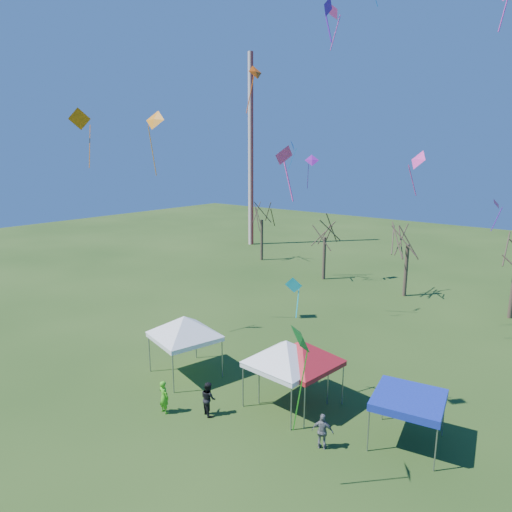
{
  "coord_description": "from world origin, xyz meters",
  "views": [
    {
      "loc": [
        11.79,
        -13.84,
        12.26
      ],
      "look_at": [
        -1.89,
        3.0,
        7.39
      ],
      "focal_mm": 32.0,
      "sensor_mm": 36.0,
      "label": 1
    }
  ],
  "objects_px": {
    "tree_2": "(409,225)",
    "person_green": "(164,397)",
    "person_grey": "(323,431)",
    "radio_mast": "(251,152)",
    "tree_0": "(262,205)",
    "tent_white_mid": "(286,345)",
    "tent_red": "(302,345)",
    "tree_1": "(325,222)",
    "tent_blue": "(409,400)",
    "person_dark": "(208,398)",
    "tent_white_west": "(184,320)"
  },
  "relations": [
    {
      "from": "tent_white_west",
      "to": "person_grey",
      "type": "relative_size",
      "value": 2.78
    },
    {
      "from": "person_green",
      "to": "tree_2",
      "type": "bearing_deg",
      "value": -90.44
    },
    {
      "from": "tent_white_mid",
      "to": "tent_red",
      "type": "height_order",
      "value": "tent_white_mid"
    },
    {
      "from": "tree_2",
      "to": "person_grey",
      "type": "xyz_separation_m",
      "value": [
        5.51,
        -23.1,
        -5.5
      ]
    },
    {
      "from": "tent_blue",
      "to": "person_green",
      "type": "xyz_separation_m",
      "value": [
        -10.0,
        -5.03,
        -1.22
      ]
    },
    {
      "from": "tree_0",
      "to": "tree_1",
      "type": "bearing_deg",
      "value": -15.18
    },
    {
      "from": "tree_0",
      "to": "person_dark",
      "type": "relative_size",
      "value": 5.07
    },
    {
      "from": "tree_0",
      "to": "tent_white_mid",
      "type": "xyz_separation_m",
      "value": [
        20.79,
        -24.32,
        -3.27
      ]
    },
    {
      "from": "tent_blue",
      "to": "person_dark",
      "type": "distance_m",
      "value": 9.14
    },
    {
      "from": "tree_2",
      "to": "tent_red",
      "type": "relative_size",
      "value": 1.85
    },
    {
      "from": "tent_red",
      "to": "person_grey",
      "type": "distance_m",
      "value": 4.3
    },
    {
      "from": "person_dark",
      "to": "person_green",
      "type": "bearing_deg",
      "value": 54.44
    },
    {
      "from": "tree_1",
      "to": "tent_red",
      "type": "height_order",
      "value": "tree_1"
    },
    {
      "from": "tree_2",
      "to": "person_dark",
      "type": "bearing_deg",
      "value": -90.22
    },
    {
      "from": "tent_red",
      "to": "person_grey",
      "type": "height_order",
      "value": "tent_red"
    },
    {
      "from": "tree_1",
      "to": "tent_blue",
      "type": "distance_m",
      "value": 26.83
    },
    {
      "from": "tree_2",
      "to": "tree_0",
      "type": "bearing_deg",
      "value": 170.76
    },
    {
      "from": "radio_mast",
      "to": "tent_white_west",
      "type": "relative_size",
      "value": 5.66
    },
    {
      "from": "tent_blue",
      "to": "person_dark",
      "type": "xyz_separation_m",
      "value": [
        -8.24,
        -3.78,
        -1.22
      ]
    },
    {
      "from": "tree_0",
      "to": "tent_red",
      "type": "bearing_deg",
      "value": -48.09
    },
    {
      "from": "tent_white_mid",
      "to": "tent_blue",
      "type": "height_order",
      "value": "tent_white_mid"
    },
    {
      "from": "radio_mast",
      "to": "person_green",
      "type": "distance_m",
      "value": 44.03
    },
    {
      "from": "tree_1",
      "to": "person_green",
      "type": "distance_m",
      "value": 27.1
    },
    {
      "from": "person_grey",
      "to": "radio_mast",
      "type": "bearing_deg",
      "value": -67.36
    },
    {
      "from": "tree_0",
      "to": "person_green",
      "type": "xyz_separation_m",
      "value": [
        16.62,
        -28.56,
        -5.66
      ]
    },
    {
      "from": "tree_2",
      "to": "person_dark",
      "type": "relative_size",
      "value": 4.92
    },
    {
      "from": "radio_mast",
      "to": "tent_red",
      "type": "height_order",
      "value": "radio_mast"
    },
    {
      "from": "tent_white_west",
      "to": "person_grey",
      "type": "height_order",
      "value": "tent_white_west"
    },
    {
      "from": "tree_2",
      "to": "tree_1",
      "type": "bearing_deg",
      "value": 178.15
    },
    {
      "from": "tent_white_mid",
      "to": "person_dark",
      "type": "distance_m",
      "value": 4.52
    },
    {
      "from": "tent_white_west",
      "to": "person_grey",
      "type": "distance_m",
      "value": 9.87
    },
    {
      "from": "radio_mast",
      "to": "tent_blue",
      "type": "height_order",
      "value": "radio_mast"
    },
    {
      "from": "person_dark",
      "to": "tree_2",
      "type": "bearing_deg",
      "value": -71.07
    },
    {
      "from": "radio_mast",
      "to": "tree_1",
      "type": "height_order",
      "value": "radio_mast"
    },
    {
      "from": "tent_red",
      "to": "person_green",
      "type": "distance_m",
      "value": 7.12
    },
    {
      "from": "tent_red",
      "to": "tree_1",
      "type": "bearing_deg",
      "value": 118.12
    },
    {
      "from": "tree_1",
      "to": "tent_red",
      "type": "bearing_deg",
      "value": -61.88
    },
    {
      "from": "radio_mast",
      "to": "tent_red",
      "type": "xyz_separation_m",
      "value": [
        28.46,
        -30.36,
        -9.33
      ]
    },
    {
      "from": "tree_0",
      "to": "person_dark",
      "type": "bearing_deg",
      "value": -56.05
    },
    {
      "from": "radio_mast",
      "to": "tent_blue",
      "type": "bearing_deg",
      "value": -41.75
    },
    {
      "from": "tent_white_west",
      "to": "tent_red",
      "type": "xyz_separation_m",
      "value": [
        6.84,
        1.46,
        -0.07
      ]
    },
    {
      "from": "tree_2",
      "to": "person_green",
      "type": "distance_m",
      "value": 26.19
    },
    {
      "from": "tent_white_mid",
      "to": "person_grey",
      "type": "distance_m",
      "value": 4.39
    },
    {
      "from": "tree_1",
      "to": "tent_blue",
      "type": "xyz_separation_m",
      "value": [
        16.54,
        -20.79,
        -3.74
      ]
    },
    {
      "from": "radio_mast",
      "to": "tree_1",
      "type": "distance_m",
      "value": 20.72
    },
    {
      "from": "radio_mast",
      "to": "tent_red",
      "type": "distance_m",
      "value": 42.64
    },
    {
      "from": "radio_mast",
      "to": "tree_1",
      "type": "relative_size",
      "value": 3.31
    },
    {
      "from": "tent_white_mid",
      "to": "person_dark",
      "type": "xyz_separation_m",
      "value": [
        -2.41,
        -2.99,
        -2.38
      ]
    },
    {
      "from": "tent_white_west",
      "to": "tent_red",
      "type": "height_order",
      "value": "tent_white_west"
    },
    {
      "from": "tree_1",
      "to": "tree_2",
      "type": "xyz_separation_m",
      "value": [
        8.4,
        -0.27,
        0.5
      ]
    }
  ]
}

